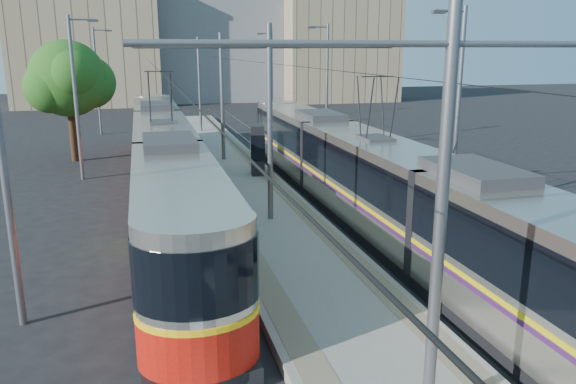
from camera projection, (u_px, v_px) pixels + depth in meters
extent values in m
plane|color=black|center=(345.00, 325.00, 13.48)|extent=(160.00, 160.00, 0.00)
cube|color=gray|center=(232.00, 172.00, 29.38)|extent=(4.00, 50.00, 0.30)
cube|color=gray|center=(204.00, 171.00, 28.99)|extent=(0.70, 50.00, 0.01)
cube|color=gray|center=(259.00, 168.00, 29.70)|extent=(0.70, 50.00, 0.01)
cube|color=gray|center=(148.00, 180.00, 28.36)|extent=(0.07, 70.00, 0.03)
cube|color=gray|center=(177.00, 178.00, 28.71)|extent=(0.07, 70.00, 0.03)
cube|color=gray|center=(285.00, 172.00, 30.12)|extent=(0.07, 70.00, 0.03)
cube|color=gray|center=(311.00, 171.00, 30.47)|extent=(0.07, 70.00, 0.03)
cube|color=black|center=(165.00, 192.00, 25.20)|extent=(2.30, 31.12, 0.40)
cube|color=#BCB6AD|center=(163.00, 156.00, 24.79)|extent=(2.40, 29.52, 2.90)
cube|color=black|center=(163.00, 145.00, 24.67)|extent=(2.43, 29.52, 1.30)
cube|color=#FFB90D|center=(164.00, 165.00, 24.89)|extent=(2.43, 29.52, 0.12)
cube|color=red|center=(164.00, 176.00, 25.02)|extent=(2.42, 29.52, 1.10)
cube|color=#2D2D30|center=(161.00, 120.00, 24.40)|extent=(1.68, 3.00, 0.30)
cube|color=black|center=(372.00, 222.00, 20.79)|extent=(2.30, 31.23, 0.40)
cube|color=#AFABA1|center=(374.00, 179.00, 20.38)|extent=(2.40, 29.63, 2.90)
cube|color=black|center=(374.00, 165.00, 20.26)|extent=(2.43, 29.63, 1.30)
cube|color=#D7B50B|center=(373.00, 189.00, 20.48)|extent=(2.43, 29.63, 0.12)
cube|color=#3C1449|center=(373.00, 193.00, 20.52)|extent=(2.43, 29.63, 0.10)
cube|color=#2D2D30|center=(375.00, 135.00, 19.99)|extent=(1.68, 3.00, 0.30)
cylinder|color=slate|center=(440.00, 222.00, 8.79)|extent=(0.20, 0.20, 7.00)
cylinder|color=slate|center=(453.00, 44.00, 8.13)|extent=(9.20, 0.10, 0.10)
cylinder|color=slate|center=(270.00, 125.00, 20.04)|extent=(0.20, 0.20, 7.00)
cylinder|color=slate|center=(269.00, 47.00, 19.37)|extent=(9.20, 0.10, 0.10)
cylinder|color=slate|center=(222.00, 98.00, 31.29)|extent=(0.20, 0.20, 7.00)
cylinder|color=slate|center=(221.00, 48.00, 30.62)|extent=(9.20, 0.10, 0.10)
cylinder|color=slate|center=(199.00, 85.00, 42.54)|extent=(0.20, 0.20, 7.00)
cylinder|color=slate|center=(198.00, 48.00, 41.87)|extent=(9.20, 0.10, 0.10)
cylinder|color=black|center=(156.00, 68.00, 27.16)|extent=(0.02, 70.00, 0.02)
cylinder|color=black|center=(299.00, 67.00, 28.93)|extent=(0.02, 70.00, 0.02)
cylinder|color=slate|center=(3.00, 161.00, 12.53)|extent=(0.18, 0.18, 8.00)
cylinder|color=slate|center=(76.00, 100.00, 27.53)|extent=(0.18, 0.18, 8.00)
cube|color=#2D2D30|center=(93.00, 21.00, 26.87)|extent=(0.50, 0.22, 0.12)
cylinder|color=slate|center=(97.00, 82.00, 42.52)|extent=(0.18, 0.18, 8.00)
cube|color=#2D2D30|center=(108.00, 31.00, 41.86)|extent=(0.50, 0.22, 0.12)
cylinder|color=slate|center=(458.00, 113.00, 21.83)|extent=(0.18, 0.18, 8.00)
cube|color=#2D2D30|center=(438.00, 12.00, 20.63)|extent=(0.50, 0.22, 0.12)
cylinder|color=slate|center=(327.00, 87.00, 36.83)|extent=(0.18, 0.18, 8.00)
cube|color=#2D2D30|center=(311.00, 28.00, 35.63)|extent=(0.50, 0.22, 0.12)
cylinder|color=slate|center=(272.00, 76.00, 51.83)|extent=(0.18, 0.18, 8.00)
cube|color=#2D2D30|center=(260.00, 34.00, 50.63)|extent=(0.50, 0.22, 0.12)
cube|color=black|center=(257.00, 150.00, 28.00)|extent=(0.80, 1.16, 2.48)
cube|color=black|center=(257.00, 147.00, 27.96)|extent=(0.85, 1.21, 1.29)
cylinder|color=#382314|center=(73.00, 137.00, 32.81)|extent=(0.40, 0.40, 2.89)
sphere|color=#264F16|center=(68.00, 79.00, 31.98)|extent=(4.34, 4.34, 4.34)
sphere|color=#264F16|center=(89.00, 82.00, 32.99)|extent=(3.07, 3.07, 3.07)
cube|color=tan|center=(87.00, 46.00, 65.60)|extent=(16.00, 12.00, 13.48)
cube|color=gray|center=(219.00, 41.00, 73.12)|extent=(18.00, 14.00, 14.76)
cube|color=tan|center=(335.00, 51.00, 71.23)|extent=(14.00, 10.00, 12.34)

